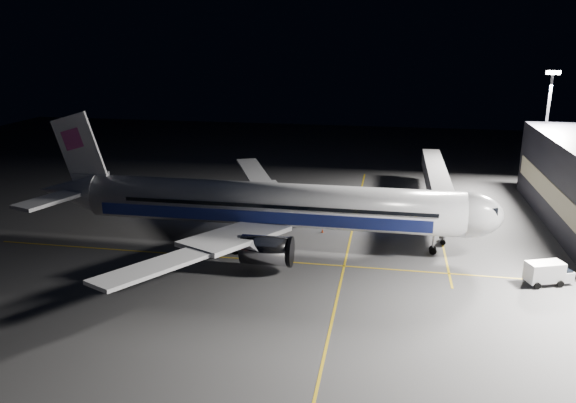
% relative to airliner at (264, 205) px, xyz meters
% --- Properties ---
extents(ground, '(200.00, 200.00, 0.00)m').
position_rel_airliner_xyz_m(ground, '(1.08, 0.00, -5.16)').
color(ground, '#4C4C4F').
rests_on(ground, ground).
extents(guide_line_main, '(0.25, 80.00, 0.01)m').
position_rel_airliner_xyz_m(guide_line_main, '(11.08, 0.00, -5.16)').
color(guide_line_main, gold).
rests_on(guide_line_main, ground).
extents(guide_line_cross, '(70.00, 0.25, 0.01)m').
position_rel_airliner_xyz_m(guide_line_cross, '(1.08, -6.00, -5.16)').
color(guide_line_cross, gold).
rests_on(guide_line_cross, ground).
extents(guide_line_side, '(0.25, 40.00, 0.01)m').
position_rel_airliner_xyz_m(guide_line_side, '(23.08, 10.00, -5.16)').
color(guide_line_side, gold).
rests_on(guide_line_side, ground).
extents(airliner, '(61.48, 54.22, 16.64)m').
position_rel_airliner_xyz_m(airliner, '(0.00, 0.00, 0.00)').
color(airliner, silver).
rests_on(airliner, ground).
extents(jet_bridge, '(3.60, 34.40, 6.30)m').
position_rel_airliner_xyz_m(jet_bridge, '(23.08, 18.06, -0.58)').
color(jet_bridge, '#B2B2B7').
rests_on(jet_bridge, ground).
extents(floodlight_mast_north, '(2.40, 0.68, 20.70)m').
position_rel_airliner_xyz_m(floodlight_mast_north, '(41.08, 31.99, 7.21)').
color(floodlight_mast_north, '#59595E').
rests_on(floodlight_mast_north, ground).
extents(service_truck, '(5.43, 3.66, 2.59)m').
position_rel_airliner_xyz_m(service_truck, '(33.35, -6.92, -3.78)').
color(service_truck, white).
rests_on(service_truck, ground).
extents(baggage_tug, '(2.48, 2.16, 1.57)m').
position_rel_airliner_xyz_m(baggage_tug, '(-8.42, 14.62, -4.44)').
color(baggage_tug, black).
rests_on(baggage_tug, ground).
extents(safety_cone_a, '(0.42, 0.42, 0.63)m').
position_rel_airliner_xyz_m(safety_cone_a, '(2.85, 8.38, -4.85)').
color(safety_cone_a, '#E13A09').
rests_on(safety_cone_a, ground).
extents(safety_cone_b, '(0.35, 0.35, 0.53)m').
position_rel_airliner_xyz_m(safety_cone_b, '(7.08, 5.18, -4.90)').
color(safety_cone_b, '#E13A09').
rests_on(safety_cone_b, ground).
extents(safety_cone_c, '(0.45, 0.45, 0.68)m').
position_rel_airliner_xyz_m(safety_cone_c, '(-6.63, 8.07, -4.82)').
color(safety_cone_c, '#E13A09').
rests_on(safety_cone_c, ground).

